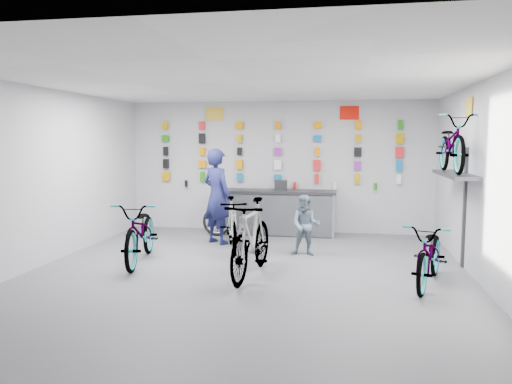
% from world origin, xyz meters
% --- Properties ---
extents(floor, '(8.00, 8.00, 0.00)m').
position_xyz_m(floor, '(0.00, 0.00, 0.00)').
color(floor, '#55555A').
rests_on(floor, ground).
extents(ceiling, '(8.00, 8.00, 0.00)m').
position_xyz_m(ceiling, '(0.00, 0.00, 3.00)').
color(ceiling, white).
rests_on(ceiling, wall_back).
extents(wall_back, '(7.00, 0.00, 7.00)m').
position_xyz_m(wall_back, '(0.00, 4.00, 1.50)').
color(wall_back, silver).
rests_on(wall_back, floor).
extents(wall_front, '(7.00, 0.00, 7.00)m').
position_xyz_m(wall_front, '(0.00, -4.00, 1.50)').
color(wall_front, silver).
rests_on(wall_front, floor).
extents(wall_left, '(0.00, 8.00, 8.00)m').
position_xyz_m(wall_left, '(-3.50, 0.00, 1.50)').
color(wall_left, silver).
rests_on(wall_left, floor).
extents(wall_right, '(0.00, 8.00, 8.00)m').
position_xyz_m(wall_right, '(3.50, 0.00, 1.50)').
color(wall_right, silver).
rests_on(wall_right, floor).
extents(counter, '(2.70, 0.66, 1.00)m').
position_xyz_m(counter, '(0.00, 3.54, 0.49)').
color(counter, black).
rests_on(counter, floor).
extents(merch_wall, '(5.58, 0.08, 1.56)m').
position_xyz_m(merch_wall, '(0.03, 3.93, 1.78)').
color(merch_wall, '#CC8E00').
rests_on(merch_wall, wall_back).
extents(wall_bracket, '(0.39, 1.90, 2.00)m').
position_xyz_m(wall_bracket, '(3.33, 1.20, 1.46)').
color(wall_bracket, '#333338').
rests_on(wall_bracket, wall_right).
extents(sign_left, '(0.42, 0.02, 0.30)m').
position_xyz_m(sign_left, '(-1.50, 3.98, 2.72)').
color(sign_left, gold).
rests_on(sign_left, wall_back).
extents(sign_right, '(0.42, 0.02, 0.30)m').
position_xyz_m(sign_right, '(1.60, 3.98, 2.72)').
color(sign_right, red).
rests_on(sign_right, wall_back).
extents(sign_side, '(0.02, 0.40, 0.30)m').
position_xyz_m(sign_side, '(3.48, 1.20, 2.65)').
color(sign_side, gold).
rests_on(sign_side, wall_right).
extents(bike_left, '(1.10, 2.17, 1.09)m').
position_xyz_m(bike_left, '(-1.93, 0.57, 0.54)').
color(bike_left, gray).
rests_on(bike_left, floor).
extents(bike_center, '(0.77, 2.06, 1.21)m').
position_xyz_m(bike_center, '(0.11, 0.01, 0.60)').
color(bike_center, gray).
rests_on(bike_center, floor).
extents(bike_right, '(1.14, 1.91, 0.95)m').
position_xyz_m(bike_right, '(2.76, -0.02, 0.47)').
color(bike_right, gray).
rests_on(bike_right, floor).
extents(bike_service, '(0.95, 1.77, 1.02)m').
position_xyz_m(bike_service, '(-0.58, 1.72, 0.51)').
color(bike_service, gray).
rests_on(bike_service, floor).
extents(bike_wall, '(0.63, 1.80, 0.95)m').
position_xyz_m(bike_wall, '(3.25, 1.20, 2.05)').
color(bike_wall, gray).
rests_on(bike_wall, wall_bracket).
extents(clerk, '(0.85, 0.78, 1.95)m').
position_xyz_m(clerk, '(-1.04, 2.36, 0.97)').
color(clerk, '#191C4A').
rests_on(clerk, floor).
extents(customer, '(0.56, 0.44, 1.12)m').
position_xyz_m(customer, '(0.83, 1.59, 0.56)').
color(customer, slate).
rests_on(customer, floor).
extents(spare_wheel, '(0.66, 0.20, 0.66)m').
position_xyz_m(spare_wheel, '(-1.25, 3.17, 0.33)').
color(spare_wheel, black).
rests_on(spare_wheel, floor).
extents(register, '(0.31, 0.33, 0.22)m').
position_xyz_m(register, '(0.12, 3.55, 1.11)').
color(register, black).
rests_on(register, counter).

